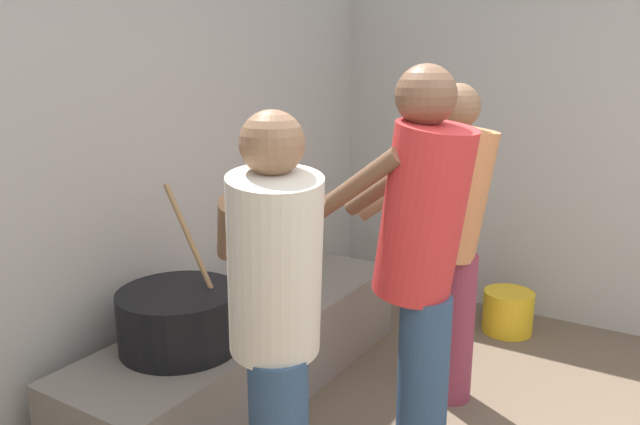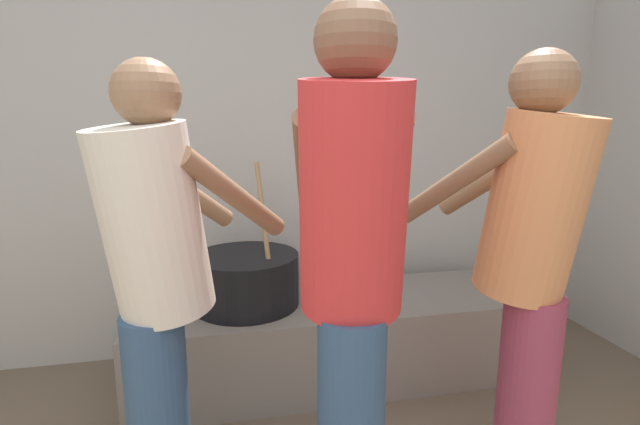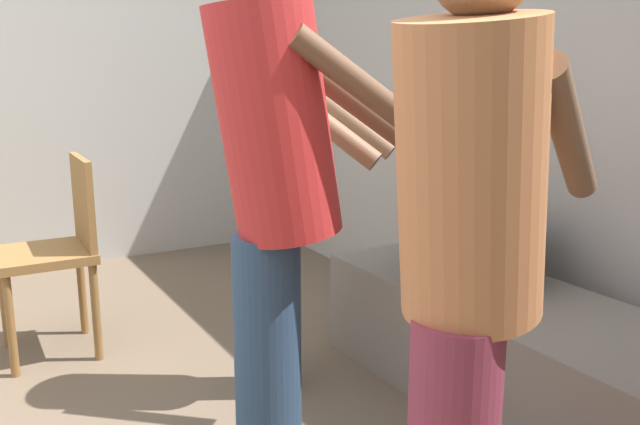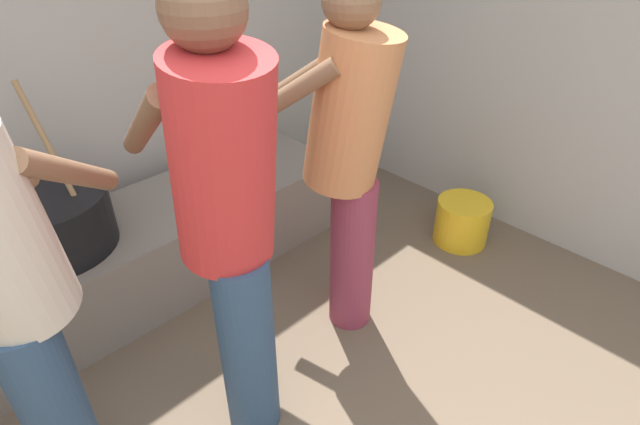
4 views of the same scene
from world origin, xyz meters
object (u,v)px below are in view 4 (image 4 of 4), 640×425
Objects in this scene: cooking_pot_main at (48,222)px; cook_in_orange_shirt at (348,151)px; bucket_yellow_plastic at (462,221)px; cook_in_cream_shirt at (8,283)px; cook_in_red_shirt at (228,214)px.

cooking_pot_main is 0.46× the size of cook_in_orange_shirt.
cook_in_orange_shirt is 1.22m from bucket_yellow_plastic.
cook_in_orange_shirt is (0.93, -0.89, 0.33)m from cooking_pot_main.
cooking_pot_main is 0.47× the size of cook_in_cream_shirt.
cooking_pot_main is 0.43× the size of cook_in_red_shirt.
cook_in_orange_shirt is (1.23, -0.15, 0.03)m from cook_in_cream_shirt.
cook_in_red_shirt is 5.36× the size of bucket_yellow_plastic.
cook_in_cream_shirt is at bearing 155.46° from cook_in_red_shirt.
bucket_yellow_plastic is (1.87, -0.96, -0.43)m from cooking_pot_main.
cook_in_orange_shirt is at bearing -6.80° from cook_in_cream_shirt.
cook_in_orange_shirt is at bearing 176.28° from bucket_yellow_plastic.
bucket_yellow_plastic is (1.61, 0.05, -0.82)m from cook_in_red_shirt.
bucket_yellow_plastic is (0.95, -0.06, -0.76)m from cook_in_orange_shirt.
cook_in_orange_shirt reaches higher than bucket_yellow_plastic.
cook_in_red_shirt is at bearing -24.54° from cook_in_cream_shirt.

